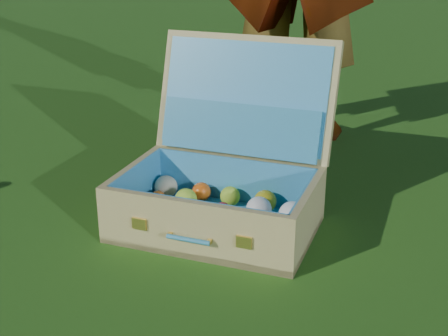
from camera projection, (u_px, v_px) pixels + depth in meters
ground at (190, 204)px, 1.87m from camera, size 60.00×60.00×0.00m
suitcase at (226, 173)px, 1.73m from camera, size 0.54×0.52×0.49m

